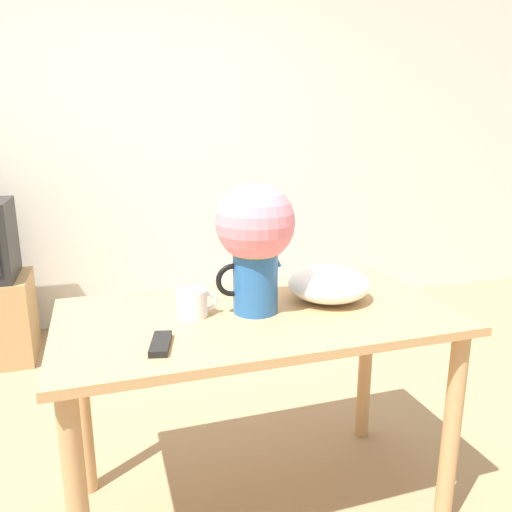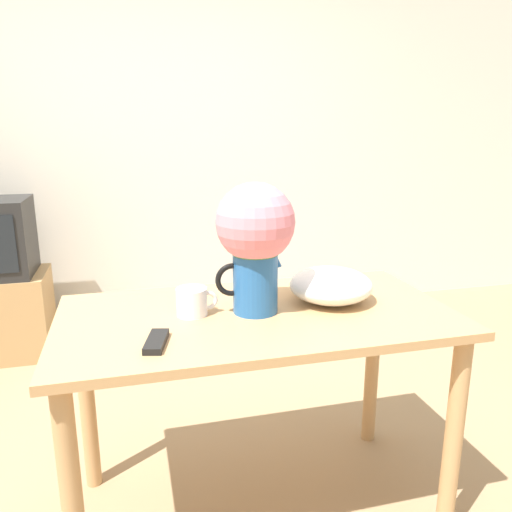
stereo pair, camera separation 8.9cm
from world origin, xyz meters
name	(u,v)px [view 1 (the left image)]	position (x,y,z in m)	size (l,w,h in m)	color
ground_plane	(199,507)	(0.00, 0.00, 0.00)	(12.00, 12.00, 0.00)	#9E7F5B
wall_back	(135,142)	(0.00, 2.06, 1.30)	(8.00, 0.05, 2.60)	silver
table	(258,346)	(0.21, -0.06, 0.66)	(1.33, 0.70, 0.79)	tan
flower_vase	(255,236)	(0.21, -0.05, 1.05)	(0.27, 0.26, 0.44)	#235B9E
coffee_mug	(193,303)	(0.00, -0.03, 0.83)	(0.14, 0.10, 0.09)	white
white_bowl	(328,284)	(0.50, -0.02, 0.85)	(0.30, 0.30, 0.12)	white
remote_control	(161,344)	(-0.14, -0.24, 0.80)	(0.09, 0.16, 0.02)	black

